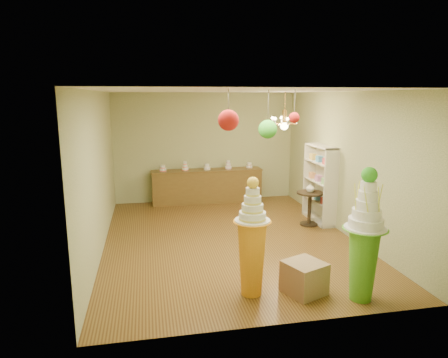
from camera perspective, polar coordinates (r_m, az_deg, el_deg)
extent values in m
plane|color=brown|center=(8.38, 0.67, -8.49)|extent=(6.50, 6.50, 0.00)
plane|color=white|center=(7.87, 0.73, 12.48)|extent=(6.50, 6.50, 0.00)
cube|color=#989F6D|center=(11.15, -2.70, 4.53)|extent=(5.00, 0.04, 3.00)
cube|color=#989F6D|center=(4.93, 8.40, -4.87)|extent=(5.00, 0.04, 3.00)
cube|color=#989F6D|center=(7.88, -17.41, 0.97)|extent=(0.04, 6.50, 3.00)
cube|color=#989F6D|center=(8.83, 16.80, 2.13)|extent=(0.04, 6.50, 3.00)
cone|color=#57AA25|center=(6.17, 19.19, -11.48)|extent=(0.56, 0.56, 1.07)
cylinder|color=silver|center=(5.98, 19.54, -6.63)|extent=(0.76, 0.76, 0.03)
cylinder|color=silver|center=(5.96, 19.60, -5.89)|extent=(0.62, 0.62, 0.13)
cylinder|color=silver|center=(5.92, 19.68, -4.68)|extent=(0.51, 0.51, 0.13)
cylinder|color=silver|center=(5.89, 19.77, -3.46)|extent=(0.42, 0.42, 0.13)
cylinder|color=silver|center=(5.86, 19.86, -2.22)|extent=(0.34, 0.34, 0.13)
cylinder|color=silver|center=(5.83, 19.95, -0.97)|extent=(0.28, 0.28, 0.13)
sphere|color=green|center=(5.80, 20.06, 0.56)|extent=(0.22, 0.22, 0.22)
cone|color=orange|center=(5.99, 3.98, -11.23)|extent=(0.51, 0.51, 1.13)
cylinder|color=silver|center=(5.79, 4.06, -5.96)|extent=(0.61, 0.61, 0.03)
cylinder|color=silver|center=(5.77, 4.07, -5.26)|extent=(0.46, 0.46, 0.12)
cylinder|color=silver|center=(5.73, 4.09, -4.14)|extent=(0.37, 0.37, 0.12)
cylinder|color=silver|center=(5.70, 4.11, -3.00)|extent=(0.29, 0.29, 0.12)
cylinder|color=silver|center=(5.68, 4.12, -1.85)|extent=(0.23, 0.23, 0.12)
sphere|color=gold|center=(5.65, 4.14, -0.55)|extent=(0.17, 0.17, 0.17)
cube|color=#90744E|center=(6.26, 11.38, -13.64)|extent=(0.69, 0.69, 0.48)
cube|color=brown|center=(11.06, -2.44, -1.05)|extent=(3.00, 0.50, 0.90)
cube|color=brown|center=(10.97, -2.46, 1.26)|extent=(3.04, 0.54, 0.03)
cylinder|color=silver|center=(10.85, -8.74, 1.52)|extent=(0.18, 0.18, 0.16)
cylinder|color=silver|center=(10.88, -5.59, 1.85)|extent=(0.18, 0.18, 0.24)
cylinder|color=silver|center=(10.96, -2.46, 1.75)|extent=(0.18, 0.18, 0.16)
cylinder|color=silver|center=(11.05, 0.62, 2.06)|extent=(0.18, 0.18, 0.24)
cylinder|color=silver|center=(11.19, 3.63, 1.95)|extent=(0.18, 0.18, 0.16)
cube|color=beige|center=(9.64, 14.29, -0.59)|extent=(0.04, 1.20, 1.80)
cube|color=beige|center=(9.66, 13.31, -2.95)|extent=(0.30, 1.14, 0.03)
cube|color=beige|center=(9.56, 13.44, -0.34)|extent=(0.30, 1.14, 0.03)
cube|color=beige|center=(9.48, 13.57, 2.32)|extent=(0.30, 1.14, 0.03)
cylinder|color=black|center=(9.43, 12.01, -6.30)|extent=(0.43, 0.43, 0.04)
cylinder|color=black|center=(9.33, 12.11, -4.21)|extent=(0.09, 0.09, 0.76)
cylinder|color=black|center=(9.23, 12.21, -1.95)|extent=(0.65, 0.65, 0.04)
imported|color=beige|center=(9.20, 12.24, -1.22)|extent=(0.22, 0.22, 0.20)
cylinder|color=#403C2E|center=(5.47, 0.63, 10.59)|extent=(0.01, 0.01, 0.42)
sphere|color=#B21A15|center=(5.48, 0.63, 8.39)|extent=(0.29, 0.29, 0.29)
cylinder|color=#403C2E|center=(6.32, 6.33, 9.83)|extent=(0.01, 0.01, 0.61)
sphere|color=green|center=(6.33, 6.26, 7.08)|extent=(0.29, 0.29, 0.29)
cylinder|color=#403C2E|center=(6.00, 10.06, 10.57)|extent=(0.01, 0.01, 0.41)
sphere|color=#B21A15|center=(6.01, 9.99, 8.62)|extent=(0.16, 0.16, 0.16)
cylinder|color=#DA9C4D|center=(9.04, 8.70, 10.67)|extent=(0.02, 0.02, 0.50)
cylinder|color=#DA9C4D|center=(9.05, 8.64, 8.77)|extent=(0.10, 0.10, 0.30)
sphere|color=#FFE98C|center=(9.07, 8.60, 7.51)|extent=(0.18, 0.18, 0.18)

